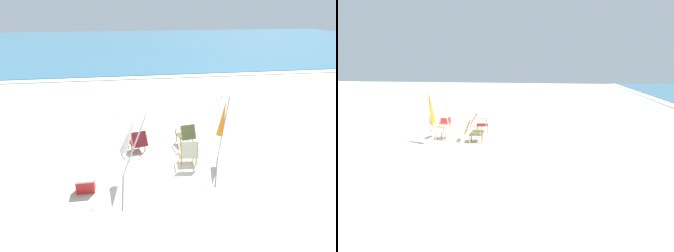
# 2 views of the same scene
# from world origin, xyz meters

# --- Properties ---
(ground_plane) EXTENTS (80.00, 80.00, 0.00)m
(ground_plane) POSITION_xyz_m (0.00, 0.00, 0.00)
(ground_plane) COLOR beige
(sea) EXTENTS (80.00, 40.00, 0.10)m
(sea) POSITION_xyz_m (0.00, 32.58, 0.05)
(sea) COLOR teal
(sea) RESTS_ON ground
(surf_band) EXTENTS (80.00, 1.10, 0.06)m
(surf_band) POSITION_xyz_m (0.00, 12.28, 0.03)
(surf_band) COLOR white
(surf_band) RESTS_ON ground
(beach_chair_back_left) EXTENTS (0.64, 0.72, 0.82)m
(beach_chair_back_left) POSITION_xyz_m (1.31, -0.11, 0.43)
(beach_chair_back_left) COLOR beige
(beach_chair_back_left) RESTS_ON ground
(beach_chair_front_left) EXTENTS (0.74, 0.88, 0.78)m
(beach_chair_front_left) POSITION_xyz_m (-0.20, 0.98, 0.42)
(beach_chair_front_left) COLOR maroon
(beach_chair_front_left) RESTS_ON ground
(beach_chair_front_right) EXTENTS (0.68, 0.78, 0.81)m
(beach_chair_front_right) POSITION_xyz_m (1.53, 1.25, 0.43)
(beach_chair_front_right) COLOR #515B33
(beach_chair_front_right) RESTS_ON ground
(umbrella_furled_orange) EXTENTS (0.40, 0.31, 2.12)m
(umbrella_furled_orange) POSITION_xyz_m (2.42, 0.08, 1.39)
(umbrella_furled_orange) COLOR #B7B2A8
(umbrella_furled_orange) RESTS_ON ground
(umbrella_furled_white) EXTENTS (0.83, 0.35, 2.00)m
(umbrella_furled_white) POSITION_xyz_m (-0.49, -0.59, 1.31)
(umbrella_furled_white) COLOR #B7B2A8
(umbrella_furled_white) RESTS_ON ground
(cooler_box) EXTENTS (0.49, 0.35, 0.40)m
(cooler_box) POSITION_xyz_m (-1.73, -1.13, 0.20)
(cooler_box) COLOR red
(cooler_box) RESTS_ON ground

